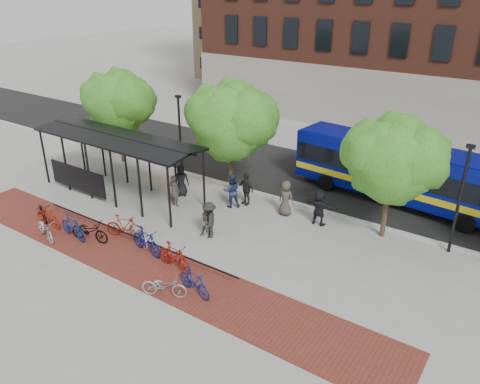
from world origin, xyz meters
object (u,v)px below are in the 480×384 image
Objects in this scene: bike_1 at (48,217)px; pedestrian_4 at (246,189)px; tree_c at (395,157)px; pedestrian_2 at (232,191)px; lamp_post_left at (180,134)px; bike_4 at (89,231)px; tree_a at (119,100)px; bike_10 at (164,286)px; bike_2 at (45,229)px; tree_b at (232,118)px; pedestrian_9 at (209,220)px; bike_0 at (43,212)px; pedestrian_6 at (286,198)px; bus at (403,170)px; pedestrian_8 at (207,222)px; lamp_post_right at (460,197)px; bike_5 at (125,226)px; pedestrian_1 at (174,191)px; bus_shelter at (115,144)px; bike_6 at (139,233)px; bike_9 at (174,257)px; bike_3 at (73,227)px; pedestrian_0 at (181,180)px; pedestrian_5 at (319,207)px; bike_11 at (194,282)px; bike_7 at (147,241)px.

pedestrian_4 is at bearing -40.82° from bike_1.
tree_c is 3.09× the size of pedestrian_2.
lamp_post_left reaches higher than bike_4.
tree_a is 10.70m from pedestrian_2.
bike_10 is at bearing -52.17° from lamp_post_left.
bike_2 is at bearing -144.58° from tree_c.
pedestrian_9 is at bearing -66.67° from tree_b.
pedestrian_6 is at bearing -28.51° from bike_0.
pedestrian_8 is (-6.41, -9.11, -1.11)m from bus.
bike_5 is at bearing -150.61° from lamp_post_right.
tree_c reaches higher than bike_0.
tree_b is 3.52× the size of bike_0.
tree_c reaches higher than pedestrian_1.
bus_shelter is at bearing -105.53° from lamp_post_left.
pedestrian_9 reaches higher than bike_0.
bike_6 is (4.93, -3.36, -2.47)m from bus_shelter.
bike_9 is (-6.45, -7.86, -3.45)m from tree_c.
pedestrian_4 is at bearing -173.57° from tree_c.
bike_3 is at bearing -149.56° from lamp_post_right.
pedestrian_0 is (-11.18, -1.99, -3.13)m from tree_c.
pedestrian_2 is at bearing -38.06° from pedestrian_0.
pedestrian_5 is (11.07, 3.10, -2.04)m from bus_shelter.
tree_c is 16.63m from bike_2.
pedestrian_4 is at bearing 23.91° from bus_shelter.
bike_3 is 1.01× the size of bike_9.
pedestrian_9 is (-9.81, -5.10, -1.84)m from lamp_post_right.
bike_6 is at bearing 83.39° from bike_9.
pedestrian_6 is at bearing 0.56° from pedestrian_5.
pedestrian_1 is 4.01m from pedestrian_9.
pedestrian_1 is at bearing 9.32° from bus_shelter.
pedestrian_4 is at bearing -11.57° from bike_10.
pedestrian_4 is at bearing 8.43° from pedestrian_6.
bike_6 is at bearing -148.63° from lamp_post_right.
bike_2 is (-16.15, -9.67, -2.23)m from lamp_post_right.
bike_1 is 7.27m from pedestrian_0.
bike_10 is at bearing -103.62° from bus.
bike_5 is (-13.16, -7.41, -2.17)m from lamp_post_right.
bus is at bearing 176.82° from pedestrian_2.
bike_5 reaches higher than bike_0.
lamp_post_left is at bearing 85.05° from pedestrian_0.
lamp_post_left reaches higher than pedestrian_6.
tree_b is at bearing -7.83° from bike_2.
bike_4 is 1.10× the size of bike_10.
bike_9 is at bearing -27.42° from bus_shelter.
pedestrian_1 is at bearing -116.09° from tree_b.
bike_11 is at bearing -127.42° from bike_5.
bike_4 is 3.09m from bike_7.
pedestrian_5 is 1.01× the size of pedestrian_6.
pedestrian_4 is 4.34m from pedestrian_5.
tree_c is 8.66m from pedestrian_2.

